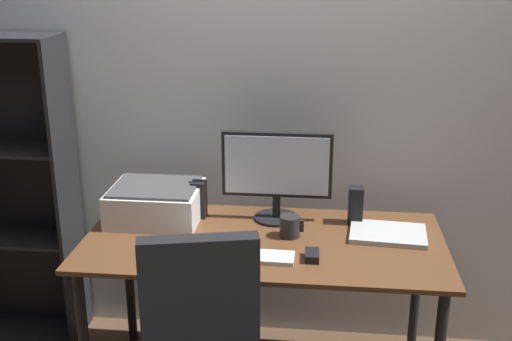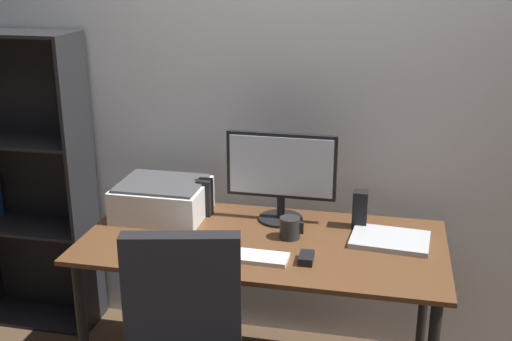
# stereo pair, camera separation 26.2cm
# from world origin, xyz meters

# --- Properties ---
(back_wall) EXTENTS (6.40, 0.10, 2.60)m
(back_wall) POSITION_xyz_m (0.00, 0.54, 1.30)
(back_wall) COLOR silver
(back_wall) RESTS_ON ground
(desk) EXTENTS (1.52, 0.74, 0.74)m
(desk) POSITION_xyz_m (0.00, 0.00, 0.66)
(desk) COLOR #56351E
(desk) RESTS_ON ground
(monitor) EXTENTS (0.49, 0.20, 0.41)m
(monitor) POSITION_xyz_m (0.04, 0.23, 0.97)
(monitor) COLOR black
(monitor) RESTS_ON desk
(keyboard) EXTENTS (0.29, 0.12, 0.02)m
(keyboard) POSITION_xyz_m (-0.01, -0.18, 0.75)
(keyboard) COLOR silver
(keyboard) RESTS_ON desk
(mouse) EXTENTS (0.06, 0.10, 0.03)m
(mouse) POSITION_xyz_m (0.21, -0.16, 0.76)
(mouse) COLOR black
(mouse) RESTS_ON desk
(coffee_mug) EXTENTS (0.10, 0.09, 0.09)m
(coffee_mug) POSITION_xyz_m (0.11, 0.04, 0.79)
(coffee_mug) COLOR black
(coffee_mug) RESTS_ON desk
(laptop) EXTENTS (0.34, 0.26, 0.02)m
(laptop) POSITION_xyz_m (0.53, 0.09, 0.75)
(laptop) COLOR #B7BABC
(laptop) RESTS_ON desk
(speaker_left) EXTENTS (0.06, 0.07, 0.17)m
(speaker_left) POSITION_xyz_m (-0.32, 0.22, 0.82)
(speaker_left) COLOR black
(speaker_left) RESTS_ON desk
(speaker_right) EXTENTS (0.06, 0.07, 0.17)m
(speaker_right) POSITION_xyz_m (0.39, 0.22, 0.82)
(speaker_right) COLOR black
(speaker_right) RESTS_ON desk
(printer) EXTENTS (0.40, 0.34, 0.16)m
(printer) POSITION_xyz_m (-0.51, 0.17, 0.82)
(printer) COLOR silver
(printer) RESTS_ON desk
(paper_sheet) EXTENTS (0.27, 0.33, 0.00)m
(paper_sheet) POSITION_xyz_m (-0.23, -0.22, 0.74)
(paper_sheet) COLOR white
(paper_sheet) RESTS_ON desk
(bookshelf) EXTENTS (0.65, 0.28, 1.54)m
(bookshelf) POSITION_xyz_m (-1.32, 0.37, 0.76)
(bookshelf) COLOR black
(bookshelf) RESTS_ON ground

